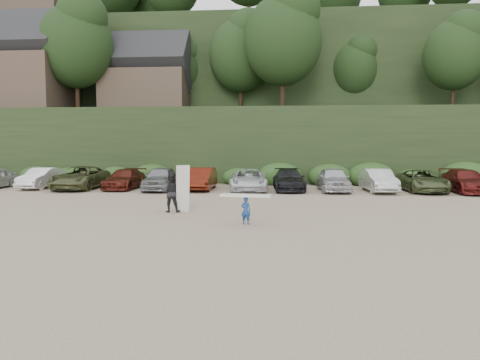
# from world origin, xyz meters

# --- Properties ---
(ground) EXTENTS (120.00, 120.00, 0.00)m
(ground) POSITION_xyz_m (0.00, 0.00, 0.00)
(ground) COLOR tan
(ground) RESTS_ON ground
(hillside_backdrop) EXTENTS (90.00, 41.50, 28.00)m
(hillside_backdrop) POSITION_xyz_m (-0.26, 35.93, 11.22)
(hillside_backdrop) COLOR black
(hillside_backdrop) RESTS_ON ground
(parked_cars) EXTENTS (40.05, 5.81, 1.62)m
(parked_cars) POSITION_xyz_m (0.32, 10.06, 0.75)
(parked_cars) COLOR #B9B9BE
(parked_cars) RESTS_ON ground
(child_surfer) EXTENTS (2.06, 0.79, 1.21)m
(child_surfer) POSITION_xyz_m (-0.31, -2.67, 0.82)
(child_surfer) COLOR navy
(child_surfer) RESTS_ON ground
(adult_surfer) EXTENTS (1.39, 0.78, 2.21)m
(adult_surfer) POSITION_xyz_m (-4.00, 0.22, 0.95)
(adult_surfer) COLOR black
(adult_surfer) RESTS_ON ground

